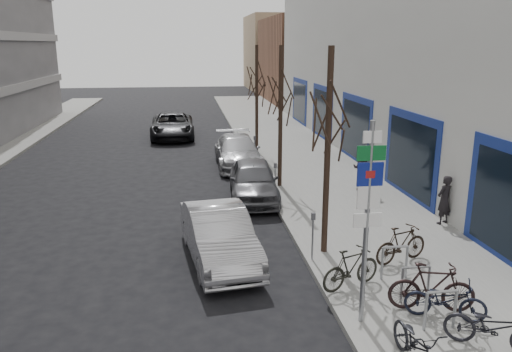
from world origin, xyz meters
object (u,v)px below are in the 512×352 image
object	(u,v)px
parked_car_back	(238,151)
lane_car	(172,125)
meter_mid	(275,177)
pedestrian_near	(444,200)
meter_back	(255,147)
bike_far_inner	(401,244)
parked_car_front	(219,235)
parked_car_mid	(253,180)
bike_near_right	(432,287)
highway_sign_pole	(367,212)
tree_mid	(281,84)
bike_rack	(415,280)
pedestrian_far	(364,169)
bike_mid_inner	(351,268)
bike_mid_curb	(446,297)
bike_far_curb	(494,323)
bike_near_left	(416,341)
tree_near	(329,103)
meter_front	(313,232)
tree_far	(257,74)

from	to	relation	value
parked_car_back	lane_car	world-z (taller)	lane_car
meter_mid	pedestrian_near	world-z (taller)	pedestrian_near
meter_back	bike_far_inner	bearing A→B (deg)	-79.15
parked_car_front	parked_car_back	xyz separation A→B (m)	(1.56, 10.41, 0.00)
meter_back	parked_car_mid	bearing A→B (deg)	-98.22
meter_back	bike_near_right	xyz separation A→B (m)	(1.81, -13.82, -0.23)
highway_sign_pole	lane_car	distance (m)	22.37
bike_far_inner	tree_mid	bearing A→B (deg)	-6.14
parked_car_mid	parked_car_back	bearing A→B (deg)	94.54
bike_rack	pedestrian_near	world-z (taller)	pedestrian_near
bike_far_inner	pedestrian_far	world-z (taller)	pedestrian_far
bike_mid_inner	bike_mid_curb	bearing A→B (deg)	-158.92
bike_near_right	bike_far_curb	xyz separation A→B (m)	(0.47, -1.42, -0.02)
highway_sign_pole	bike_rack	bearing A→B (deg)	23.59
parked_car_mid	parked_car_front	bearing A→B (deg)	-103.05
parked_car_front	meter_back	bearing A→B (deg)	69.63
pedestrian_near	lane_car	bearing A→B (deg)	-89.20
bike_far_inner	parked_car_mid	xyz separation A→B (m)	(-2.94, 6.24, 0.08)
bike_near_left	tree_mid	bearing A→B (deg)	89.73
meter_mid	bike_far_curb	world-z (taller)	meter_mid
bike_mid_curb	bike_mid_inner	world-z (taller)	bike_mid_inner
meter_back	bike_mid_inner	size ratio (longest dim) A/B	0.79
bike_far_inner	parked_car_back	xyz separation A→B (m)	(-2.98, 11.47, 0.06)
tree_mid	pedestrian_near	xyz separation A→B (m)	(4.20, -4.93, -3.19)
tree_near	bike_mid_inner	distance (m)	4.05
tree_mid	bike_far_curb	bearing A→B (deg)	-80.75
lane_car	highway_sign_pole	bearing A→B (deg)	-80.03
bike_near_right	pedestrian_near	xyz separation A→B (m)	(2.84, 4.88, 0.23)
tree_mid	meter_back	size ratio (longest dim) A/B	4.33
meter_mid	tree_near	bearing A→B (deg)	-84.86
bike_mid_curb	pedestrian_far	xyz separation A→B (m)	(1.49, 9.02, 0.37)
pedestrian_near	pedestrian_far	size ratio (longest dim) A/B	0.90
tree_near	bike_mid_inner	bearing A→B (deg)	-88.90
meter_mid	pedestrian_near	size ratio (longest dim) A/B	0.83
meter_front	tree_mid	bearing A→B (deg)	86.32
lane_car	pedestrian_far	world-z (taller)	pedestrian_far
bike_near_left	bike_mid_inner	size ratio (longest dim) A/B	1.02
bike_near_right	bike_mid_inner	xyz separation A→B (m)	(-1.32, 1.21, -0.05)
meter_back	pedestrian_far	size ratio (longest dim) A/B	0.74
tree_mid	pedestrian_far	world-z (taller)	tree_mid
meter_front	bike_mid_curb	xyz separation A→B (m)	(1.94, -3.15, -0.28)
meter_front	pedestrian_far	world-z (taller)	pedestrian_far
bike_far_curb	parked_car_mid	bearing A→B (deg)	50.44
pedestrian_far	lane_car	bearing A→B (deg)	-24.81
tree_far	parked_car_back	world-z (taller)	tree_far
bike_near_right	bike_mid_curb	size ratio (longest dim) A/B	1.12
bike_near_right	pedestrian_far	distance (m)	8.85
bike_rack	meter_front	size ratio (longest dim) A/B	1.78
bike_near_left	pedestrian_near	xyz separation A→B (m)	(4.00, 6.63, 0.26)
highway_sign_pole	meter_mid	world-z (taller)	highway_sign_pole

